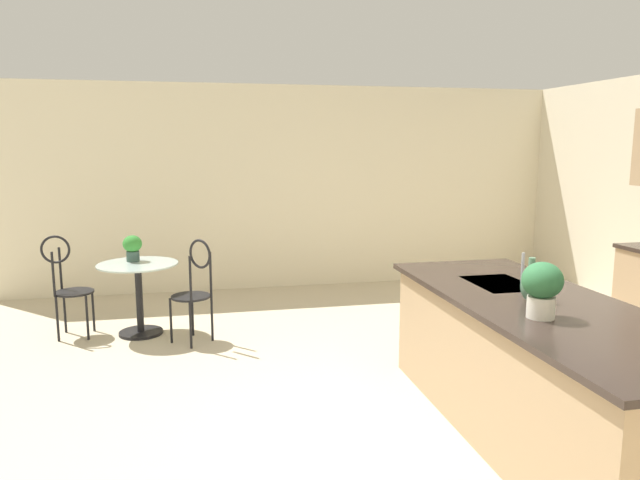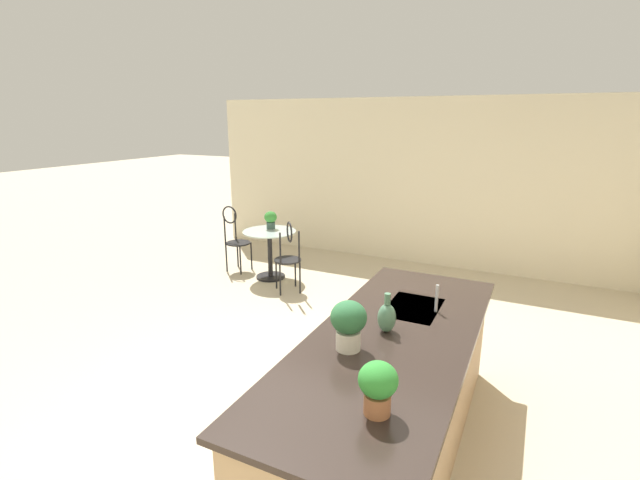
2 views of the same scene
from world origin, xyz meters
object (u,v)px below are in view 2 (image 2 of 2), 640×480
(potted_plant_counter_far, at_px, (378,385))
(vase_on_counter, at_px, (387,317))
(bistro_table, at_px, (270,250))
(chair_near_window, at_px, (235,236))
(chair_by_island, at_px, (288,253))
(potted_plant_on_table, at_px, (271,219))
(potted_plant_counter_near, at_px, (349,322))

(potted_plant_counter_far, bearing_deg, vase_on_counter, -164.86)
(bistro_table, bearing_deg, chair_near_window, -95.64)
(bistro_table, bearing_deg, vase_on_counter, 44.77)
(bistro_table, height_order, chair_by_island, chair_by_island)
(potted_plant_on_table, bearing_deg, potted_plant_counter_far, 38.64)
(bistro_table, distance_m, chair_by_island, 0.70)
(vase_on_counter, bearing_deg, potted_plant_counter_near, -22.67)
(bistro_table, xyz_separation_m, vase_on_counter, (2.73, 2.70, 0.58))
(potted_plant_counter_near, height_order, vase_on_counter, potted_plant_counter_near)
(potted_plant_counter_far, xyz_separation_m, vase_on_counter, (-0.90, -0.24, -0.05))
(bistro_table, relative_size, potted_plant_on_table, 2.97)
(chair_by_island, height_order, potted_plant_counter_far, potted_plant_counter_far)
(bistro_table, bearing_deg, potted_plant_on_table, -157.33)
(chair_near_window, xyz_separation_m, potted_plant_counter_near, (3.14, 3.25, 0.54))
(chair_by_island, relative_size, potted_plant_counter_far, 3.62)
(potted_plant_on_table, bearing_deg, vase_on_counter, 44.01)
(bistro_table, height_order, potted_plant_counter_far, potted_plant_counter_far)
(bistro_table, relative_size, potted_plant_counter_far, 2.78)
(potted_plant_counter_far, xyz_separation_m, potted_plant_counter_near, (-0.55, -0.39, 0.03))
(potted_plant_counter_far, distance_m, potted_plant_counter_near, 0.67)
(chair_near_window, bearing_deg, chair_by_island, 69.38)
(bistro_table, distance_m, potted_plant_counter_near, 4.06)
(chair_near_window, distance_m, vase_on_counter, 4.42)
(potted_plant_counter_near, bearing_deg, chair_by_island, -143.19)
(chair_near_window, relative_size, potted_plant_counter_near, 3.12)
(potted_plant_on_table, relative_size, potted_plant_counter_far, 0.94)
(chair_by_island, distance_m, potted_plant_counter_near, 3.38)
(potted_plant_counter_near, bearing_deg, bistro_table, -140.25)
(chair_near_window, height_order, potted_plant_counter_near, potted_plant_counter_near)
(bistro_table, distance_m, potted_plant_counter_far, 4.72)
(bistro_table, xyz_separation_m, potted_plant_counter_near, (3.08, 2.56, 0.66))
(chair_by_island, bearing_deg, bistro_table, -125.77)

